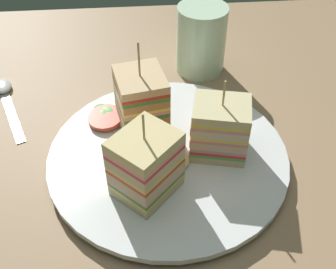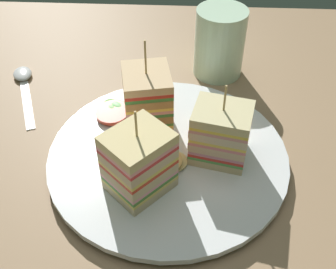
{
  "view_description": "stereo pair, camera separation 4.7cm",
  "coord_description": "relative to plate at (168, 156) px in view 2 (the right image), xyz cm",
  "views": [
    {
      "loc": [
        2.95,
        34.32,
        36.74
      ],
      "look_at": [
        0.0,
        0.0,
        4.45
      ],
      "focal_mm": 43.9,
      "sensor_mm": 36.0,
      "label": 1
    },
    {
      "loc": [
        -1.77,
        34.4,
        36.74
      ],
      "look_at": [
        0.0,
        0.0,
        4.45
      ],
      "focal_mm": 43.9,
      "sensor_mm": 36.0,
      "label": 2
    }
  ],
  "objects": [
    {
      "name": "chip_pile",
      "position": [
        0.69,
        1.7,
        1.4
      ],
      "size": [
        7.42,
        5.4,
        1.4
      ],
      "color": "#E9D184",
      "rests_on": "plate"
    },
    {
      "name": "sandwich_wedge_2",
      "position": [
        -5.96,
        -0.19,
        4.03
      ],
      "size": [
        7.42,
        6.56,
        10.16
      ],
      "rotation": [
        0.0,
        0.0,
        12.34
      ],
      "color": "beige",
      "rests_on": "plate"
    },
    {
      "name": "plate",
      "position": [
        0.0,
        0.0,
        0.0
      ],
      "size": [
        28.73,
        28.73,
        1.45
      ],
      "color": "silver",
      "rests_on": "ground_plane"
    },
    {
      "name": "sandwich_wedge_0",
      "position": [
        2.82,
        -5.26,
        4.42
      ],
      "size": [
        6.76,
        7.38,
        12.07
      ],
      "rotation": [
        0.0,
        0.0,
        8.05
      ],
      "color": "beige",
      "rests_on": "plate"
    },
    {
      "name": "drinking_glass",
      "position": [
        -6.65,
        -19.55,
        3.48
      ],
      "size": [
        7.42,
        7.42,
        10.27
      ],
      "color": "silver",
      "rests_on": "ground_plane"
    },
    {
      "name": "sandwich_wedge_1",
      "position": [
        2.75,
        5.29,
        4.4
      ],
      "size": [
        8.34,
        8.38,
        10.78
      ],
      "rotation": [
        0.0,
        0.0,
        10.24
      ],
      "color": "beige",
      "rests_on": "plate"
    },
    {
      "name": "ground_plane",
      "position": [
        0.0,
        0.0,
        -1.78
      ],
      "size": [
        101.5,
        83.91,
        1.8
      ],
      "primitive_type": "cube",
      "color": "#997857"
    },
    {
      "name": "spoon",
      "position": [
        22.59,
        -15.04,
        -0.47
      ],
      "size": [
        7.35,
        14.49,
        1.0
      ],
      "rotation": [
        0.0,
        0.0,
        5.09
      ],
      "color": "silver",
      "rests_on": "ground_plane"
    },
    {
      "name": "salad_garnish",
      "position": [
        7.02,
        -7.12,
        1.13
      ],
      "size": [
        6.2,
        5.91,
        1.27
      ],
      "color": "#529937",
      "rests_on": "plate"
    }
  ]
}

